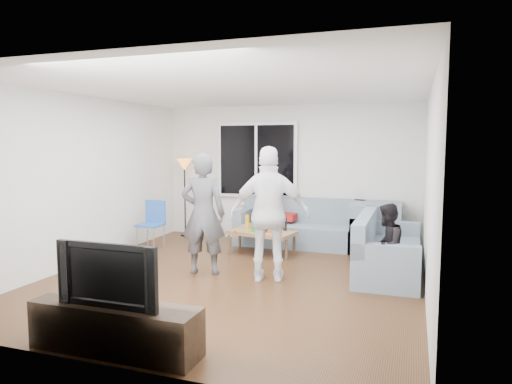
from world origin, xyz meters
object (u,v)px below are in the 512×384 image
at_px(coffee_table, 262,242).
at_px(side_chair, 150,226).
at_px(spectator_back, 269,213).
at_px(player_left, 203,214).
at_px(floor_lamp, 185,198).
at_px(player_right, 270,214).
at_px(sofa_back_section, 299,223).
at_px(tv_console, 115,328).
at_px(sofa_right_section, 389,245).
at_px(television, 113,273).
at_px(spectator_right, 387,246).

relative_size(coffee_table, side_chair, 1.28).
bearing_deg(spectator_back, side_chair, -165.03).
relative_size(coffee_table, player_left, 0.63).
bearing_deg(spectator_back, floor_lamp, 158.16).
xyz_separation_m(player_right, spectator_back, (-0.72, 2.27, -0.34)).
xyz_separation_m(sofa_back_section, player_right, (0.14, -2.24, 0.49)).
relative_size(sofa_back_section, tv_console, 1.44).
distance_m(sofa_right_section, coffee_table, 2.18).
distance_m(sofa_back_section, coffee_table, 0.97).
bearing_deg(floor_lamp, television, -69.08).
relative_size(spectator_right, spectator_back, 0.95).
height_order(spectator_back, television, spectator_back).
distance_m(player_left, spectator_right, 2.55).
bearing_deg(coffee_table, player_left, -107.04).
bearing_deg(coffee_table, player_right, -67.67).
xyz_separation_m(spectator_back, tv_console, (0.05, -4.80, -0.36)).
bearing_deg(tv_console, spectator_back, 90.62).
bearing_deg(side_chair, sofa_back_section, 26.84).
bearing_deg(player_left, tv_console, 84.01).
relative_size(spectator_back, television, 1.16).
xyz_separation_m(sofa_back_section, spectator_right, (1.66, -2.07, 0.13)).
bearing_deg(floor_lamp, sofa_right_section, -20.39).
bearing_deg(player_right, spectator_back, -87.00).
height_order(coffee_table, player_left, player_left).
distance_m(coffee_table, player_left, 1.60).
relative_size(player_left, spectator_right, 1.57).
bearing_deg(side_chair, television, -61.47).
xyz_separation_m(side_chair, player_left, (1.54, -1.06, 0.44)).
bearing_deg(tv_console, spectator_right, 50.99).
distance_m(side_chair, television, 4.08).
height_order(sofa_right_section, player_right, player_right).
distance_m(player_right, spectator_right, 1.58).
height_order(player_right, television, player_right).
height_order(sofa_back_section, television, television).
distance_m(floor_lamp, player_right, 3.49).
xyz_separation_m(coffee_table, player_left, (-0.43, -1.39, 0.67)).
xyz_separation_m(side_chair, floor_lamp, (0.00, 1.31, 0.35)).
relative_size(sofa_right_section, player_right, 1.09).
xyz_separation_m(side_chair, spectator_right, (4.07, -0.90, 0.12)).
height_order(player_left, player_right, player_right).
distance_m(sofa_back_section, player_right, 2.30).
distance_m(floor_lamp, television, 5.26).
height_order(spectator_right, tv_console, spectator_right).
bearing_deg(sofa_right_section, television, 147.23).
height_order(floor_lamp, spectator_right, floor_lamp).
distance_m(sofa_right_section, floor_lamp, 4.36).
distance_m(coffee_table, side_chair, 2.01).
bearing_deg(floor_lamp, tv_console, -69.08).
relative_size(player_right, television, 1.83).
height_order(player_left, spectator_back, player_left).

